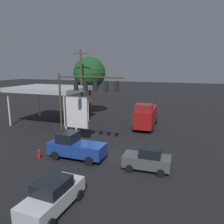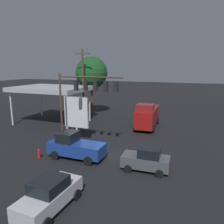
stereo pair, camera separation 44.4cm
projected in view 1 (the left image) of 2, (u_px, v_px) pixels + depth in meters
The scene contains 11 objects.
ground_plane at pixel (105, 157), 20.43m from camera, with size 200.00×200.00×0.00m, color black.
traffic_signal_assembly at pixel (85, 92), 21.15m from camera, with size 6.81×0.43×7.59m.
utility_pole at pixel (82, 84), 32.40m from camera, with size 2.40×0.26×10.71m.
gas_station_canopy at pixel (49, 89), 31.47m from camera, with size 10.31×7.65×5.42m.
price_sign at pixel (76, 113), 24.22m from camera, with size 2.92×0.27×5.03m.
delivery_truck at pixel (146, 115), 29.86m from camera, with size 2.84×6.91×3.58m.
pickup_parked at pixel (75, 147), 19.91m from camera, with size 5.20×2.26×2.40m.
hatchback_crossing at pixel (148, 159), 17.65m from camera, with size 3.86×2.07×1.97m.
sedan_far at pixel (53, 195), 12.69m from camera, with size 2.21×4.47×1.93m.
street_tree at pixel (89, 73), 36.02m from camera, with size 5.27×5.27×9.88m.
fire_hydrant at pixel (39, 154), 19.87m from camera, with size 0.24×0.24×0.88m.
Camera 1 is at (-7.22, 17.73, 8.30)m, focal length 35.00 mm.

